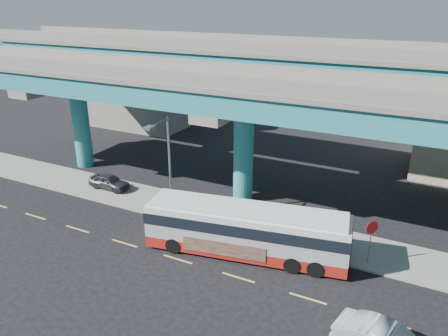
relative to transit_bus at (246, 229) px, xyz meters
The scene contains 9 objects.
ground 4.32m from the transit_bus, 147.71° to the right, with size 120.00×120.00×0.00m, color black.
sidewalk 5.03m from the transit_bus, 134.74° to the left, with size 70.00×4.00×0.15m, color gray.
lane_markings 4.47m from the transit_bus, 144.19° to the right, with size 58.00×0.12×0.01m.
viaduct 10.74m from the transit_bus, 115.62° to the left, with size 52.00×12.40×11.70m.
building_concrete 32.12m from the transit_bus, 136.86° to the left, with size 12.00×10.00×9.00m, color gray.
transit_bus is the anchor object (origin of this frame).
parked_car 14.14m from the transit_bus, 165.43° to the left, with size 3.48×1.41×1.18m, color #303035.
street_lamp 7.40m from the transit_bus, 168.47° to the left, with size 0.50×2.38×7.23m.
stop_sign 7.16m from the transit_bus, 16.76° to the left, with size 0.59×0.63×2.79m.
Camera 1 is at (12.51, -18.84, 14.71)m, focal length 35.00 mm.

